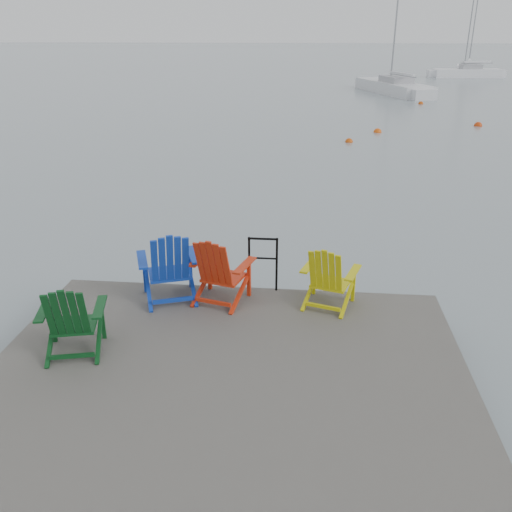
# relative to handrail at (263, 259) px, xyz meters

# --- Properties ---
(ground) EXTENTS (400.00, 400.00, 0.00)m
(ground) POSITION_rel_handrail_xyz_m (-0.25, -2.45, -1.04)
(ground) COLOR gray
(ground) RESTS_ON ground
(dock) EXTENTS (6.00, 5.00, 1.40)m
(dock) POSITION_rel_handrail_xyz_m (-0.25, -2.45, -0.69)
(dock) COLOR #292624
(dock) RESTS_ON ground
(handrail) EXTENTS (0.48, 0.04, 0.90)m
(handrail) POSITION_rel_handrail_xyz_m (0.00, 0.00, 0.00)
(handrail) COLOR black
(handrail) RESTS_ON dock
(chair_green) EXTENTS (0.95, 0.90, 1.03)m
(chair_green) POSITION_rel_handrail_xyz_m (-2.26, -2.11, -0.02)
(chair_green) COLOR #0A3B16
(chair_green) RESTS_ON dock
(chair_blue) EXTENTS (1.11, 1.06, 1.16)m
(chair_blue) POSITION_rel_handrail_xyz_m (-1.39, -0.49, 0.04)
(chair_blue) COLOR #0F33A0
(chair_blue) RESTS_ON dock
(chair_red) EXTENTS (1.01, 0.96, 1.09)m
(chair_red) POSITION_rel_handrail_xyz_m (-0.62, -0.49, 0.01)
(chair_red) COLOR red
(chair_red) RESTS_ON dock
(chair_yellow) EXTENTS (0.94, 0.90, 1.00)m
(chair_yellow) POSITION_rel_handrail_xyz_m (1.03, -0.48, -0.04)
(chair_yellow) COLOR #C4BD0A
(chair_yellow) RESTS_ON dock
(sailboat_near) EXTENTS (5.00, 9.08, 12.11)m
(sailboat_near) POSITION_rel_handrail_xyz_m (6.67, 35.04, -0.69)
(sailboat_near) COLOR silver
(sailboat_near) RESTS_ON ground
(sailboat_mid) EXTENTS (4.03, 8.73, 11.67)m
(sailboat_mid) POSITION_rel_handrail_xyz_m (17.00, 54.42, -0.69)
(sailboat_mid) COLOR white
(sailboat_mid) RESTS_ON ground
(sailboat_far) EXTENTS (6.71, 2.52, 9.28)m
(sailboat_far) POSITION_rel_handrail_xyz_m (15.86, 50.25, -0.69)
(sailboat_far) COLOR white
(sailboat_far) RESTS_ON ground
(buoy_a) EXTENTS (0.37, 0.37, 0.37)m
(buoy_a) POSITION_rel_handrail_xyz_m (3.76, 17.88, -1.04)
(buoy_a) COLOR #DF510D
(buoy_a) RESTS_ON ground
(buoy_b) EXTENTS (0.33, 0.33, 0.33)m
(buoy_b) POSITION_rel_handrail_xyz_m (2.31, 15.37, -1.04)
(buoy_b) COLOR #C3480B
(buoy_b) RESTS_ON ground
(buoy_c) EXTENTS (0.40, 0.40, 0.40)m
(buoy_c) POSITION_rel_handrail_xyz_m (8.90, 20.19, -1.04)
(buoy_c) COLOR #C1370B
(buoy_c) RESTS_ON ground
(buoy_d) EXTENTS (0.32, 0.32, 0.32)m
(buoy_d) POSITION_rel_handrail_xyz_m (7.62, 28.65, -1.04)
(buoy_d) COLOR #BE450B
(buoy_d) RESTS_ON ground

